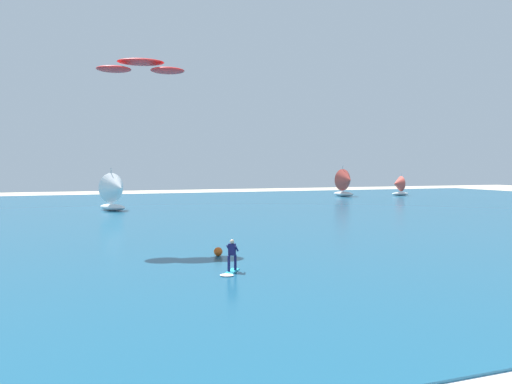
{
  "coord_description": "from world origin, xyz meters",
  "views": [
    {
      "loc": [
        -9.92,
        -5.0,
        5.45
      ],
      "look_at": [
        -0.86,
        20.42,
        4.06
      ],
      "focal_mm": 33.89,
      "sensor_mm": 36.0,
      "label": 1
    }
  ],
  "objects_px": {
    "sailboat_trailing": "(398,186)",
    "kitesurfer": "(231,261)",
    "sailboat_far_left": "(116,191)",
    "marker_buoy": "(218,252)",
    "sailboat_anchored_offshore": "(346,182)",
    "kite": "(141,67)"
  },
  "relations": [
    {
      "from": "sailboat_far_left",
      "to": "sailboat_trailing",
      "type": "bearing_deg",
      "value": 16.44
    },
    {
      "from": "sailboat_anchored_offshore",
      "to": "marker_buoy",
      "type": "bearing_deg",
      "value": -127.23
    },
    {
      "from": "kitesurfer",
      "to": "sailboat_far_left",
      "type": "relative_size",
      "value": 0.37
    },
    {
      "from": "kitesurfer",
      "to": "kite",
      "type": "xyz_separation_m",
      "value": [
        -3.31,
        9.53,
        11.35
      ]
    },
    {
      "from": "kitesurfer",
      "to": "marker_buoy",
      "type": "height_order",
      "value": "kitesurfer"
    },
    {
      "from": "kitesurfer",
      "to": "marker_buoy",
      "type": "relative_size",
      "value": 3.67
    },
    {
      "from": "sailboat_trailing",
      "to": "sailboat_anchored_offshore",
      "type": "distance_m",
      "value": 11.01
    },
    {
      "from": "kite",
      "to": "sailboat_anchored_offshore",
      "type": "bearing_deg",
      "value": 47.02
    },
    {
      "from": "sailboat_anchored_offshore",
      "to": "sailboat_far_left",
      "type": "distance_m",
      "value": 44.07
    },
    {
      "from": "kitesurfer",
      "to": "sailboat_trailing",
      "type": "height_order",
      "value": "sailboat_trailing"
    },
    {
      "from": "sailboat_trailing",
      "to": "kitesurfer",
      "type": "bearing_deg",
      "value": -132.45
    },
    {
      "from": "sailboat_anchored_offshore",
      "to": "marker_buoy",
      "type": "relative_size",
      "value": 10.61
    },
    {
      "from": "kite",
      "to": "sailboat_far_left",
      "type": "relative_size",
      "value": 1.14
    },
    {
      "from": "kitesurfer",
      "to": "marker_buoy",
      "type": "bearing_deg",
      "value": 82.88
    },
    {
      "from": "sailboat_anchored_offshore",
      "to": "sailboat_far_left",
      "type": "xyz_separation_m",
      "value": [
        -41.18,
        -15.7,
        -0.19
      ]
    },
    {
      "from": "sailboat_trailing",
      "to": "sailboat_far_left",
      "type": "bearing_deg",
      "value": -163.56
    },
    {
      "from": "kitesurfer",
      "to": "sailboat_trailing",
      "type": "relative_size",
      "value": 0.47
    },
    {
      "from": "kite",
      "to": "sailboat_anchored_offshore",
      "type": "distance_m",
      "value": 61.05
    },
    {
      "from": "kitesurfer",
      "to": "sailboat_far_left",
      "type": "bearing_deg",
      "value": 95.06
    },
    {
      "from": "kitesurfer",
      "to": "sailboat_anchored_offshore",
      "type": "height_order",
      "value": "sailboat_anchored_offshore"
    },
    {
      "from": "kite",
      "to": "marker_buoy",
      "type": "height_order",
      "value": "kite"
    },
    {
      "from": "sailboat_trailing",
      "to": "sailboat_far_left",
      "type": "distance_m",
      "value": 54.39
    }
  ]
}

